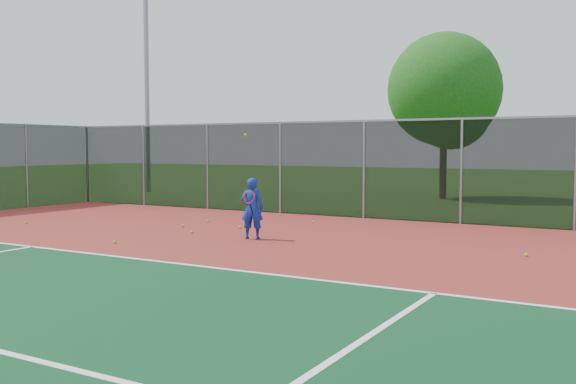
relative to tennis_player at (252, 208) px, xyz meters
name	(u,v)px	position (x,y,z in m)	size (l,w,h in m)	color
ground	(204,325)	(3.51, -6.47, -0.76)	(120.00, 120.00, 0.00)	#285518
court_apron	(285,293)	(3.51, -4.47, -0.75)	(30.00, 20.00, 0.02)	maroon
fence_back	(461,170)	(3.51, 5.53, 0.81)	(30.00, 0.06, 3.03)	black
tennis_player	(252,208)	(0.00, 0.00, 0.00)	(0.63, 0.68, 2.52)	#112BA7
practice_ball_0	(208,221)	(-3.03, 2.26, -0.70)	(0.07, 0.07, 0.07)	#ABCA17
practice_ball_1	(192,232)	(-1.89, 0.08, -0.70)	(0.07, 0.07, 0.07)	#ABCA17
practice_ball_2	(26,223)	(-7.24, -0.72, -0.70)	(0.07, 0.07, 0.07)	#ABCA17
practice_ball_3	(240,227)	(-1.37, 1.50, -0.70)	(0.07, 0.07, 0.07)	#ABCA17
practice_ball_5	(115,242)	(-2.32, -2.17, -0.70)	(0.07, 0.07, 0.07)	#ABCA17
practice_ball_6	(183,226)	(-2.90, 0.96, -0.70)	(0.07, 0.07, 0.07)	#ABCA17
practice_ball_7	(313,222)	(-0.23, 3.59, -0.70)	(0.07, 0.07, 0.07)	#ABCA17
practice_ball_8	(526,255)	(6.12, 0.67, -0.70)	(0.07, 0.07, 0.07)	#ABCA17
floodlight_nw	(146,61)	(-13.53, 11.32, 5.65)	(0.90, 0.40, 11.29)	gray
tree_back_left	(446,95)	(0.48, 14.35, 3.69)	(4.82, 4.82, 7.08)	#392915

